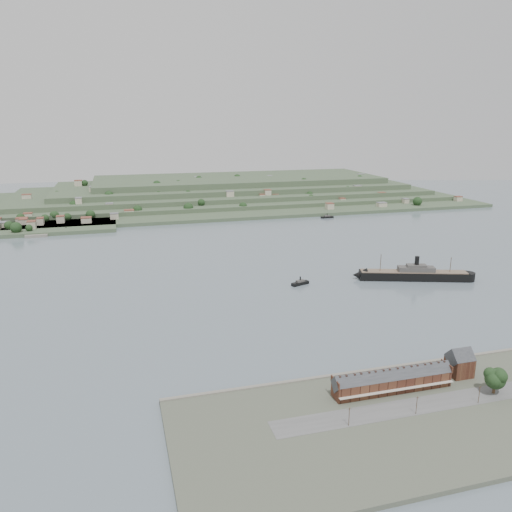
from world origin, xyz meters
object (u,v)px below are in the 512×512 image
object	(u,v)px
steamship	(410,275)
tugboat	(300,283)
gabled_building	(460,363)
fig_tree	(497,378)
terrace_row	(392,381)

from	to	relation	value
steamship	tugboat	bearing A→B (deg)	172.65
tugboat	gabled_building	bearing A→B (deg)	-81.17
gabled_building	fig_tree	bearing A→B (deg)	-75.97
gabled_building	steamship	size ratio (longest dim) A/B	0.16
terrace_row	steamship	size ratio (longest dim) A/B	0.62
gabled_building	tugboat	world-z (taller)	gabled_building
tugboat	fig_tree	world-z (taller)	fig_tree
gabled_building	steamship	xyz separation A→B (m)	(61.84, 138.64, -4.11)
terrace_row	gabled_building	xyz separation A→B (m)	(37.50, 4.02, 1.34)
terrace_row	tugboat	distance (m)	154.39
terrace_row	steamship	world-z (taller)	steamship
gabled_building	tugboat	xyz separation A→B (m)	(-23.23, 149.61, -6.62)
tugboat	fig_tree	size ratio (longest dim) A/B	1.20
terrace_row	steamship	distance (m)	173.86
terrace_row	gabled_building	size ratio (longest dim) A/B	3.95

